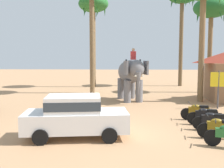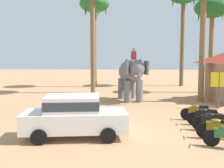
{
  "view_description": "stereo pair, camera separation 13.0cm",
  "coord_description": "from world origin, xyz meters",
  "px_view_note": "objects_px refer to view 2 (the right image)",
  "views": [
    {
      "loc": [
        1.38,
        -11.29,
        3.21
      ],
      "look_at": [
        0.5,
        4.87,
        1.6
      ],
      "focal_mm": 42.82,
      "sensor_mm": 36.0,
      "label": 1
    },
    {
      "loc": [
        1.51,
        -11.28,
        3.21
      ],
      "look_at": [
        0.5,
        4.87,
        1.6
      ],
      "focal_mm": 42.82,
      "sensor_mm": 36.0,
      "label": 2
    }
  ],
  "objects_px": {
    "elephant_with_mahout": "(131,74)",
    "palm_tree_near_hut": "(212,11)",
    "motorcycle_fourth_in_row": "(206,116)",
    "motorcycle_far_in_row": "(198,111)",
    "motorcycle_second_in_row": "(220,127)",
    "car_sedan_foreground": "(74,115)",
    "palm_tree_behind_elephant": "(94,7)",
    "signboard_yellow": "(219,82)",
    "motorcycle_mid_row": "(213,121)"
  },
  "relations": [
    {
      "from": "car_sedan_foreground",
      "to": "motorcycle_far_in_row",
      "type": "xyz_separation_m",
      "value": [
        5.75,
        3.34,
        -0.46
      ]
    },
    {
      "from": "car_sedan_foreground",
      "to": "elephant_with_mahout",
      "type": "xyz_separation_m",
      "value": [
        2.35,
        9.31,
        1.06
      ]
    },
    {
      "from": "palm_tree_behind_elephant",
      "to": "palm_tree_near_hut",
      "type": "distance_m",
      "value": 11.91
    },
    {
      "from": "motorcycle_second_in_row",
      "to": "motorcycle_mid_row",
      "type": "height_order",
      "value": "same"
    },
    {
      "from": "motorcycle_mid_row",
      "to": "palm_tree_near_hut",
      "type": "distance_m",
      "value": 15.46
    },
    {
      "from": "car_sedan_foreground",
      "to": "motorcycle_second_in_row",
      "type": "height_order",
      "value": "car_sedan_foreground"
    },
    {
      "from": "motorcycle_mid_row",
      "to": "signboard_yellow",
      "type": "height_order",
      "value": "signboard_yellow"
    },
    {
      "from": "car_sedan_foreground",
      "to": "motorcycle_fourth_in_row",
      "type": "bearing_deg",
      "value": 21.69
    },
    {
      "from": "motorcycle_mid_row",
      "to": "signboard_yellow",
      "type": "bearing_deg",
      "value": 69.75
    },
    {
      "from": "motorcycle_fourth_in_row",
      "to": "motorcycle_mid_row",
      "type": "bearing_deg",
      "value": -89.41
    },
    {
      "from": "motorcycle_second_in_row",
      "to": "motorcycle_far_in_row",
      "type": "bearing_deg",
      "value": 90.32
    },
    {
      "from": "motorcycle_fourth_in_row",
      "to": "palm_tree_near_hut",
      "type": "distance_m",
      "value": 14.61
    },
    {
      "from": "signboard_yellow",
      "to": "elephant_with_mahout",
      "type": "bearing_deg",
      "value": 152.9
    },
    {
      "from": "car_sedan_foreground",
      "to": "motorcycle_second_in_row",
      "type": "distance_m",
      "value": 5.79
    },
    {
      "from": "signboard_yellow",
      "to": "motorcycle_fourth_in_row",
      "type": "bearing_deg",
      "value": -114.72
    },
    {
      "from": "car_sedan_foreground",
      "to": "motorcycle_second_in_row",
      "type": "bearing_deg",
      "value": 1.72
    },
    {
      "from": "palm_tree_near_hut",
      "to": "car_sedan_foreground",
      "type": "bearing_deg",
      "value": -123.4
    },
    {
      "from": "palm_tree_behind_elephant",
      "to": "motorcycle_mid_row",
      "type": "bearing_deg",
      "value": -66.87
    },
    {
      "from": "signboard_yellow",
      "to": "palm_tree_near_hut",
      "type": "bearing_deg",
      "value": 77.1
    },
    {
      "from": "car_sedan_foreground",
      "to": "motorcycle_far_in_row",
      "type": "bearing_deg",
      "value": 30.19
    },
    {
      "from": "car_sedan_foreground",
      "to": "signboard_yellow",
      "type": "distance_m",
      "value": 10.18
    },
    {
      "from": "palm_tree_near_hut",
      "to": "signboard_yellow",
      "type": "relative_size",
      "value": 3.57
    },
    {
      "from": "palm_tree_near_hut",
      "to": "motorcycle_far_in_row",
      "type": "bearing_deg",
      "value": -109.03
    },
    {
      "from": "motorcycle_fourth_in_row",
      "to": "motorcycle_far_in_row",
      "type": "distance_m",
      "value": 1.02
    },
    {
      "from": "motorcycle_fourth_in_row",
      "to": "motorcycle_far_in_row",
      "type": "xyz_separation_m",
      "value": [
        -0.1,
        1.02,
        0.0
      ]
    },
    {
      "from": "motorcycle_far_in_row",
      "to": "motorcycle_mid_row",
      "type": "bearing_deg",
      "value": -86.88
    },
    {
      "from": "palm_tree_behind_elephant",
      "to": "signboard_yellow",
      "type": "relative_size",
      "value": 4.09
    },
    {
      "from": "car_sedan_foreground",
      "to": "palm_tree_behind_elephant",
      "type": "distance_m",
      "value": 20.16
    },
    {
      "from": "motorcycle_mid_row",
      "to": "motorcycle_fourth_in_row",
      "type": "distance_m",
      "value": 1.01
    },
    {
      "from": "motorcycle_fourth_in_row",
      "to": "motorcycle_second_in_row",
      "type": "bearing_deg",
      "value": -92.2
    },
    {
      "from": "car_sedan_foreground",
      "to": "motorcycle_fourth_in_row",
      "type": "xyz_separation_m",
      "value": [
        5.85,
        2.33,
        -0.46
      ]
    },
    {
      "from": "motorcycle_mid_row",
      "to": "palm_tree_behind_elephant",
      "type": "height_order",
      "value": "palm_tree_behind_elephant"
    },
    {
      "from": "motorcycle_mid_row",
      "to": "signboard_yellow",
      "type": "xyz_separation_m",
      "value": [
        1.92,
        5.21,
        1.22
      ]
    },
    {
      "from": "motorcycle_mid_row",
      "to": "motorcycle_far_in_row",
      "type": "bearing_deg",
      "value": 93.12
    },
    {
      "from": "motorcycle_second_in_row",
      "to": "motorcycle_fourth_in_row",
      "type": "height_order",
      "value": "same"
    },
    {
      "from": "motorcycle_far_in_row",
      "to": "palm_tree_near_hut",
      "type": "distance_m",
      "value": 13.79
    },
    {
      "from": "motorcycle_far_in_row",
      "to": "palm_tree_near_hut",
      "type": "relative_size",
      "value": 0.21
    },
    {
      "from": "car_sedan_foreground",
      "to": "motorcycle_fourth_in_row",
      "type": "distance_m",
      "value": 6.31
    },
    {
      "from": "palm_tree_near_hut",
      "to": "signboard_yellow",
      "type": "height_order",
      "value": "palm_tree_near_hut"
    },
    {
      "from": "motorcycle_fourth_in_row",
      "to": "signboard_yellow",
      "type": "bearing_deg",
      "value": 65.28
    },
    {
      "from": "motorcycle_second_in_row",
      "to": "palm_tree_behind_elephant",
      "type": "distance_m",
      "value": 21.4
    },
    {
      "from": "palm_tree_behind_elephant",
      "to": "elephant_with_mahout",
      "type": "bearing_deg",
      "value": -67.38
    },
    {
      "from": "car_sedan_foreground",
      "to": "palm_tree_near_hut",
      "type": "bearing_deg",
      "value": 56.6
    },
    {
      "from": "elephant_with_mahout",
      "to": "palm_tree_near_hut",
      "type": "height_order",
      "value": "palm_tree_near_hut"
    },
    {
      "from": "motorcycle_fourth_in_row",
      "to": "palm_tree_near_hut",
      "type": "height_order",
      "value": "palm_tree_near_hut"
    },
    {
      "from": "elephant_with_mahout",
      "to": "motorcycle_fourth_in_row",
      "type": "xyz_separation_m",
      "value": [
        3.5,
        -6.98,
        -1.53
      ]
    },
    {
      "from": "motorcycle_far_in_row",
      "to": "palm_tree_behind_elephant",
      "type": "height_order",
      "value": "palm_tree_behind_elephant"
    },
    {
      "from": "elephant_with_mahout",
      "to": "palm_tree_near_hut",
      "type": "relative_size",
      "value": 0.47
    },
    {
      "from": "motorcycle_second_in_row",
      "to": "palm_tree_behind_elephant",
      "type": "height_order",
      "value": "palm_tree_behind_elephant"
    },
    {
      "from": "motorcycle_second_in_row",
      "to": "signboard_yellow",
      "type": "height_order",
      "value": "signboard_yellow"
    }
  ]
}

